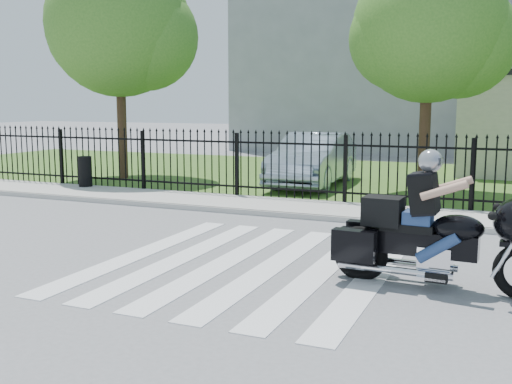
% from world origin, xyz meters
% --- Properties ---
extents(ground, '(120.00, 120.00, 0.00)m').
position_xyz_m(ground, '(0.00, 0.00, 0.00)').
color(ground, slate).
rests_on(ground, ground).
extents(crosswalk, '(5.00, 5.50, 0.01)m').
position_xyz_m(crosswalk, '(0.00, 0.00, 0.01)').
color(crosswalk, silver).
rests_on(crosswalk, ground).
extents(sidewalk, '(40.00, 2.00, 0.12)m').
position_xyz_m(sidewalk, '(0.00, 5.00, 0.06)').
color(sidewalk, '#ADAAA3').
rests_on(sidewalk, ground).
extents(curb, '(40.00, 0.12, 0.12)m').
position_xyz_m(curb, '(0.00, 4.00, 0.06)').
color(curb, '#ADAAA3').
rests_on(curb, ground).
extents(grass_strip, '(40.00, 12.00, 0.02)m').
position_xyz_m(grass_strip, '(0.00, 12.00, 0.01)').
color(grass_strip, '#31571D').
rests_on(grass_strip, ground).
extents(iron_fence, '(26.00, 0.04, 1.80)m').
position_xyz_m(iron_fence, '(0.00, 6.00, 0.90)').
color(iron_fence, black).
rests_on(iron_fence, ground).
extents(tree_left, '(4.80, 4.80, 7.58)m').
position_xyz_m(tree_left, '(-8.50, 8.50, 5.17)').
color(tree_left, '#382316').
rests_on(tree_left, ground).
extents(tree_mid, '(4.20, 4.20, 6.78)m').
position_xyz_m(tree_mid, '(1.50, 9.00, 4.67)').
color(tree_mid, '#382316').
rests_on(tree_mid, ground).
extents(building_tall, '(15.00, 10.00, 12.00)m').
position_xyz_m(building_tall, '(-3.00, 26.00, 6.00)').
color(building_tall, '#94979D').
rests_on(building_tall, ground).
extents(motorcycle_rider, '(3.03, 1.00, 2.00)m').
position_xyz_m(motorcycle_rider, '(2.85, -0.09, 0.82)').
color(motorcycle_rider, black).
rests_on(motorcycle_rider, ground).
extents(parked_car, '(1.93, 5.05, 1.64)m').
position_xyz_m(parked_car, '(-1.91, 9.32, 0.84)').
color(parked_car, '#95A7BC').
rests_on(parked_car, grass_strip).
extents(litter_bin, '(0.48, 0.48, 0.90)m').
position_xyz_m(litter_bin, '(-7.86, 5.70, 0.57)').
color(litter_bin, black).
rests_on(litter_bin, sidewalk).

